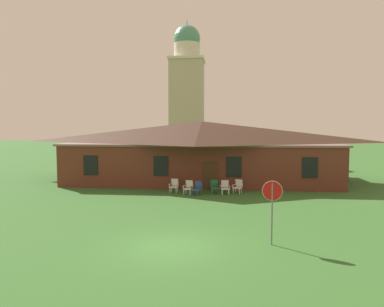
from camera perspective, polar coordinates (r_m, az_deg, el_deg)
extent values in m
plane|color=#336028|center=(14.56, -3.49, -14.69)|extent=(200.00, 200.00, 0.00)
cube|color=brown|center=(31.63, 1.57, -1.33)|extent=(21.83, 10.00, 3.20)
cube|color=#795B55|center=(31.50, 1.57, 1.71)|extent=(22.27, 10.20, 0.16)
pyramid|color=#382319|center=(31.47, 1.58, 3.50)|extent=(22.71, 10.40, 1.81)
cube|color=black|center=(28.49, -15.84, -1.81)|extent=(1.10, 0.06, 1.50)
cube|color=black|center=(26.98, -4.98, -2.00)|extent=(1.10, 0.06, 1.50)
cube|color=black|center=(26.54, 6.70, -2.12)|extent=(1.10, 0.06, 1.50)
cube|color=black|center=(27.20, 18.28, -2.15)|extent=(1.10, 0.06, 1.50)
cube|color=#422819|center=(26.65, 2.95, -3.60)|extent=(1.10, 0.06, 2.10)
cube|color=#BCB29E|center=(53.40, -0.80, 6.93)|extent=(4.80, 4.80, 14.24)
cube|color=silver|center=(54.21, -0.80, 14.66)|extent=(5.18, 5.18, 0.36)
cylinder|color=silver|center=(54.45, -0.81, 15.99)|extent=(3.80, 3.80, 2.20)
sphere|color=#4C8E7A|center=(54.84, -0.81, 17.81)|extent=(3.88, 3.88, 3.88)
cone|color=#4C8E7A|center=(55.43, -0.81, 20.16)|extent=(0.24, 0.24, 1.00)
cylinder|color=slate|center=(14.82, 12.61, -9.38)|extent=(0.07, 0.07, 2.51)
cylinder|color=white|center=(14.64, 12.68, -5.81)|extent=(0.80, 0.15, 0.81)
cylinder|color=#B71414|center=(14.61, 12.67, -5.83)|extent=(0.75, 0.14, 0.76)
cube|color=white|center=(25.57, -2.55, -5.92)|extent=(0.06, 0.06, 0.36)
cube|color=white|center=(25.69, -3.54, -5.87)|extent=(0.06, 0.06, 0.36)
cube|color=white|center=(25.99, -2.30, -5.75)|extent=(0.06, 0.06, 0.36)
cube|color=white|center=(26.11, -3.28, -5.70)|extent=(0.06, 0.06, 0.36)
cube|color=white|center=(25.81, -2.92, -5.36)|extent=(0.60, 0.58, 0.05)
cube|color=white|center=(26.05, -2.74, -4.60)|extent=(0.53, 0.25, 0.54)
cube|color=white|center=(25.68, -2.30, -4.97)|extent=(0.11, 0.47, 0.03)
cube|color=white|center=(25.54, -2.39, -5.27)|extent=(0.04, 0.04, 0.22)
cube|color=white|center=(25.83, -3.55, -4.92)|extent=(0.11, 0.47, 0.03)
cube|color=white|center=(25.69, -3.65, -5.21)|extent=(0.04, 0.04, 0.22)
cube|color=silver|center=(24.81, -0.31, -6.23)|extent=(0.06, 0.06, 0.36)
cube|color=silver|center=(24.96, -1.31, -6.17)|extent=(0.06, 0.06, 0.36)
cube|color=silver|center=(25.22, 0.02, -6.06)|extent=(0.06, 0.06, 0.36)
cube|color=silver|center=(25.37, -0.97, -6.00)|extent=(0.06, 0.06, 0.36)
cube|color=silver|center=(25.05, -0.64, -5.65)|extent=(0.65, 0.63, 0.05)
cube|color=silver|center=(25.29, -0.41, -4.87)|extent=(0.54, 0.30, 0.54)
cube|color=silver|center=(24.90, -0.03, -5.26)|extent=(0.17, 0.47, 0.03)
cube|color=silver|center=(24.77, -0.15, -5.57)|extent=(0.05, 0.05, 0.22)
cube|color=silver|center=(25.09, -1.28, -5.18)|extent=(0.17, 0.47, 0.03)
cube|color=silver|center=(24.96, -1.41, -5.49)|extent=(0.05, 0.05, 0.22)
cube|color=#2D5693|center=(24.45, 0.86, -6.39)|extent=(0.07, 0.07, 0.36)
cube|color=#2D5693|center=(24.70, -0.03, -6.28)|extent=(0.07, 0.07, 0.36)
cube|color=#2D5693|center=(24.81, 1.42, -6.23)|extent=(0.07, 0.07, 0.36)
cube|color=#2D5693|center=(25.06, 0.54, -6.13)|extent=(0.07, 0.07, 0.36)
cube|color=#2D5693|center=(24.71, 0.70, -5.79)|extent=(0.72, 0.72, 0.05)
cube|color=#2D5693|center=(24.92, 1.09, -5.01)|extent=(0.54, 0.41, 0.54)
cube|color=#2D5693|center=(24.51, 1.24, -5.42)|extent=(0.28, 0.44, 0.03)
cube|color=#2D5693|center=(24.39, 1.03, -5.72)|extent=(0.05, 0.05, 0.22)
cube|color=#2D5693|center=(24.82, 0.11, -5.29)|extent=(0.28, 0.44, 0.03)
cube|color=#2D5693|center=(24.71, -0.10, -5.59)|extent=(0.05, 0.05, 0.22)
cube|color=#28704C|center=(25.21, 4.32, -6.08)|extent=(0.06, 0.06, 0.36)
cube|color=#28704C|center=(25.10, 3.29, -6.12)|extent=(0.06, 0.06, 0.36)
cube|color=#28704C|center=(25.63, 4.08, -5.90)|extent=(0.06, 0.06, 0.36)
cube|color=#28704C|center=(25.52, 3.07, -5.94)|extent=(0.06, 0.06, 0.36)
cube|color=#28704C|center=(25.33, 3.69, -5.55)|extent=(0.66, 0.64, 0.05)
cube|color=#28704C|center=(25.58, 3.54, -4.77)|extent=(0.54, 0.32, 0.54)
cube|color=#28704C|center=(25.34, 4.35, -5.10)|extent=(0.18, 0.47, 0.03)
cube|color=#28704C|center=(25.21, 4.43, -5.41)|extent=(0.05, 0.05, 0.22)
cube|color=#28704C|center=(25.21, 3.06, -5.14)|extent=(0.18, 0.47, 0.03)
cube|color=#28704C|center=(25.07, 3.14, -5.45)|extent=(0.05, 0.05, 0.22)
cube|color=white|center=(25.00, 5.91, -6.18)|extent=(0.06, 0.06, 0.36)
cube|color=white|center=(24.94, 4.86, -6.19)|extent=(0.06, 0.06, 0.36)
cube|color=white|center=(25.43, 5.78, -5.99)|extent=(0.06, 0.06, 0.36)
cube|color=white|center=(25.37, 4.75, -6.01)|extent=(0.06, 0.06, 0.36)
cube|color=white|center=(25.15, 5.33, -5.63)|extent=(0.60, 0.58, 0.05)
cube|color=white|center=(25.40, 5.25, -4.84)|extent=(0.53, 0.25, 0.54)
cube|color=white|center=(25.13, 5.99, -5.19)|extent=(0.12, 0.47, 0.03)
cube|color=white|center=(24.99, 6.04, -5.50)|extent=(0.04, 0.04, 0.22)
cube|color=white|center=(25.06, 4.67, -5.21)|extent=(0.12, 0.47, 0.03)
cube|color=white|center=(24.92, 4.71, -5.52)|extent=(0.04, 0.04, 0.22)
cube|color=white|center=(25.37, 7.56, -6.03)|extent=(0.07, 0.07, 0.36)
cube|color=white|center=(25.53, 6.59, -5.96)|extent=(0.07, 0.07, 0.36)
cube|color=white|center=(25.78, 7.91, -5.87)|extent=(0.07, 0.07, 0.36)
cube|color=white|center=(25.94, 6.95, -5.80)|extent=(0.07, 0.07, 0.36)
cube|color=white|center=(25.62, 7.26, -5.46)|extent=(0.70, 0.69, 0.05)
cube|color=white|center=(25.86, 7.51, -4.70)|extent=(0.55, 0.37, 0.54)
cube|color=white|center=(25.47, 7.86, -5.08)|extent=(0.23, 0.46, 0.03)
cube|color=white|center=(25.33, 7.73, -5.38)|extent=(0.05, 0.05, 0.22)
cube|color=white|center=(25.67, 6.64, -5.00)|extent=(0.23, 0.46, 0.03)
cube|color=white|center=(25.54, 6.50, -5.29)|extent=(0.05, 0.05, 0.22)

